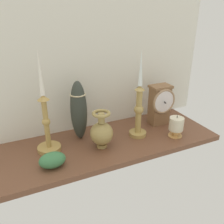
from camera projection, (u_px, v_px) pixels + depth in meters
ground_plane at (109, 143)px, 111.22cm from camera, size 100.00×36.00×2.40cm
back_wall at (92, 62)px, 112.87cm from camera, size 120.00×2.00×65.00cm
mantel_clock at (160, 104)px, 122.22cm from camera, size 12.85×9.70×20.63cm
candlestick_tall_left at (46, 124)px, 98.60cm from camera, size 9.90×9.90×43.44cm
candlestick_tall_center at (139, 109)px, 109.96cm from camera, size 8.09×8.09×40.07cm
brass_vase_bulbous at (102, 132)px, 103.04cm from camera, size 9.97×9.97×16.63cm
pillar_candle_front at (176, 126)px, 112.70cm from camera, size 6.72×6.72×10.56cm
tall_ceramic_vase at (79, 110)px, 107.47cm from camera, size 7.40×7.40×27.58cm
ivy_sprig at (52, 160)px, 91.79cm from camera, size 10.22×7.15×5.94cm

